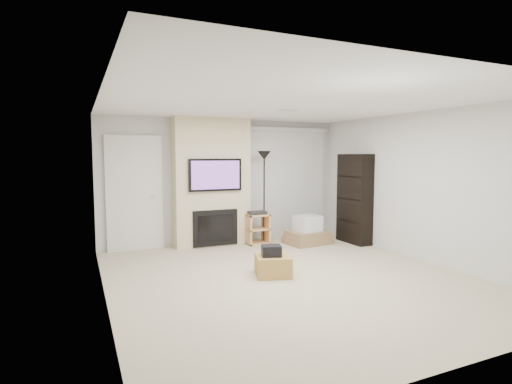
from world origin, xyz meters
name	(u,v)px	position (x,y,z in m)	size (l,w,h in m)	color
floor	(290,278)	(0.00, 0.00, 0.00)	(5.00, 5.50, 0.00)	#BFAF8F
ceiling	(291,103)	(0.00, 0.00, 2.50)	(5.00, 5.50, 0.00)	white
wall_back	(225,181)	(0.00, 2.75, 1.25)	(5.00, 2.50, 0.00)	silver
wall_front	(459,220)	(0.00, -2.75, 1.25)	(5.00, 2.50, 0.00)	silver
wall_left	(103,200)	(-2.50, 0.00, 1.25)	(5.50, 2.50, 0.00)	silver
wall_right	(421,186)	(2.50, 0.00, 1.25)	(5.50, 2.50, 0.00)	silver
hvac_vent	(289,110)	(0.40, 0.80, 2.50)	(0.35, 0.18, 0.01)	silver
ottoman	(273,265)	(-0.18, 0.20, 0.15)	(0.50, 0.50, 0.30)	#A7843F
black_bag	(271,251)	(-0.22, 0.17, 0.38)	(0.28, 0.22, 0.16)	black
fireplace_wall	(212,183)	(-0.35, 2.54, 1.24)	(1.50, 0.47, 2.50)	beige
entry_door	(135,194)	(-1.80, 2.71, 1.05)	(1.02, 0.11, 2.14)	silver
vertical_blinds	(286,178)	(1.40, 2.70, 1.27)	(1.98, 0.10, 2.37)	silver
floor_lamp	(264,171)	(0.68, 2.32, 1.47)	(0.28, 0.28, 1.86)	black
av_stand	(257,227)	(0.50, 2.25, 0.35)	(0.45, 0.38, 0.66)	tan
box_stack	(308,233)	(1.42, 1.84, 0.22)	(0.92, 0.73, 0.57)	#8F724B
bookshelf	(354,199)	(2.34, 1.54, 0.90)	(0.30, 0.80, 1.80)	black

